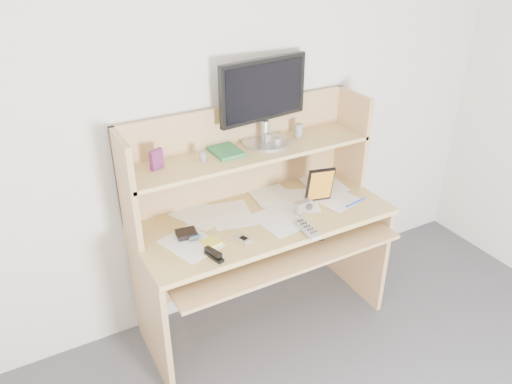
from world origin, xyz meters
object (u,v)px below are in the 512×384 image
tv_remote (307,229)px  game_case (320,185)px  desk (257,218)px  keyboard (282,233)px  monitor (264,99)px

tv_remote → game_case: 0.33m
desk → tv_remote: desk is taller
keyboard → monitor: bearing=104.9°
desk → monitor: bearing=49.8°
desk → game_case: (0.35, -0.10, 0.17)m
keyboard → monitor: (0.05, 0.30, 0.66)m
desk → tv_remote: bearing=-68.9°
desk → monitor: 0.66m
desk → game_case: size_ratio=6.49×
tv_remote → monitor: monitor is taller
keyboard → monitor: 0.73m
tv_remote → monitor: bearing=94.2°
tv_remote → game_case: (0.23, 0.22, 0.10)m
desk → game_case: 0.40m
game_case → desk: bearing=177.1°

